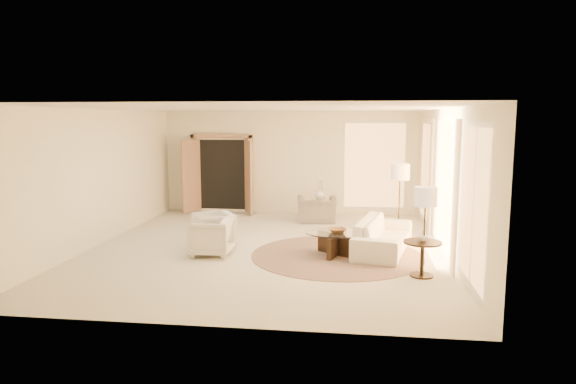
# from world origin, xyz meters

# --- Properties ---
(room) EXTENTS (7.04, 8.04, 2.83)m
(room) POSITION_xyz_m (0.00, 0.00, 1.40)
(room) COLOR beige
(room) RESTS_ON ground
(windows_right) EXTENTS (0.10, 6.40, 2.40)m
(windows_right) POSITION_xyz_m (3.45, 0.10, 1.35)
(windows_right) COLOR #FEB665
(windows_right) RESTS_ON room
(window_back_corner) EXTENTS (1.70, 0.10, 2.40)m
(window_back_corner) POSITION_xyz_m (2.30, 3.95, 1.35)
(window_back_corner) COLOR #FEB665
(window_back_corner) RESTS_ON room
(curtains_right) EXTENTS (0.06, 5.20, 2.60)m
(curtains_right) POSITION_xyz_m (3.40, 1.00, 1.30)
(curtains_right) COLOR beige
(curtains_right) RESTS_ON room
(french_doors) EXTENTS (1.95, 0.66, 2.16)m
(french_doors) POSITION_xyz_m (-1.90, 3.82, 1.07)
(french_doors) COLOR tan
(french_doors) RESTS_ON room
(area_rug) EXTENTS (4.00, 4.00, 0.01)m
(area_rug) POSITION_xyz_m (1.45, -0.39, 0.01)
(area_rug) COLOR #483229
(area_rug) RESTS_ON room
(sofa) EXTENTS (1.33, 2.36, 0.65)m
(sofa) POSITION_xyz_m (2.34, 0.05, 0.32)
(sofa) COLOR silver
(sofa) RESTS_ON room
(armchair_left) EXTENTS (0.99, 1.00, 0.77)m
(armchair_left) POSITION_xyz_m (-1.08, -0.00, 0.39)
(armchair_left) COLOR silver
(armchair_left) RESTS_ON room
(armchair_right) EXTENTS (0.72, 0.77, 0.78)m
(armchair_right) POSITION_xyz_m (-0.96, -0.65, 0.39)
(armchair_right) COLOR silver
(armchair_right) RESTS_ON room
(accent_chair) EXTENTS (1.03, 0.73, 0.84)m
(accent_chair) POSITION_xyz_m (0.83, 2.79, 0.42)
(accent_chair) COLOR gray
(accent_chair) RESTS_ON room
(coffee_table) EXTENTS (1.53, 1.53, 0.45)m
(coffee_table) POSITION_xyz_m (1.45, -0.38, 0.28)
(coffee_table) COLOR black
(coffee_table) RESTS_ON room
(end_table) EXTENTS (0.63, 0.63, 0.59)m
(end_table) POSITION_xyz_m (2.89, -1.52, 0.41)
(end_table) COLOR black
(end_table) RESTS_ON room
(side_table) EXTENTS (0.50, 0.50, 0.58)m
(side_table) POSITION_xyz_m (0.91, 2.79, 0.35)
(side_table) COLOR #312B1D
(side_table) RESTS_ON room
(floor_lamp_near) EXTENTS (0.40, 0.40, 1.65)m
(floor_lamp_near) POSITION_xyz_m (2.72, 1.09, 1.40)
(floor_lamp_near) COLOR #312B1D
(floor_lamp_near) RESTS_ON room
(floor_lamp_far) EXTENTS (0.37, 0.37, 1.51)m
(floor_lamp_far) POSITION_xyz_m (2.90, -1.57, 1.28)
(floor_lamp_far) COLOR #312B1D
(floor_lamp_far) RESTS_ON room
(bowl) EXTENTS (0.42, 0.42, 0.08)m
(bowl) POSITION_xyz_m (1.45, -0.38, 0.49)
(bowl) COLOR brown
(bowl) RESTS_ON coffee_table
(end_vase) EXTENTS (0.22, 0.22, 0.18)m
(end_vase) POSITION_xyz_m (2.89, -1.52, 0.68)
(end_vase) COLOR white
(end_vase) RESTS_ON end_table
(side_vase) EXTENTS (0.33, 0.33, 0.27)m
(side_vase) POSITION_xyz_m (0.91, 2.79, 0.71)
(side_vase) COLOR white
(side_vase) RESTS_ON side_table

